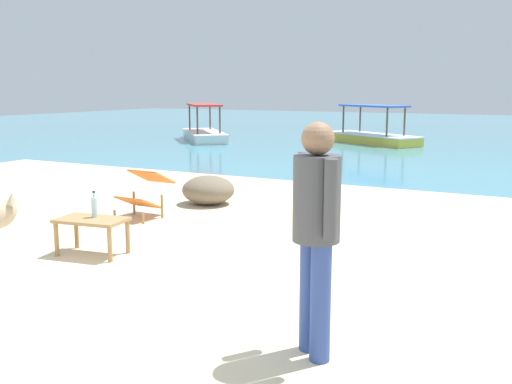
{
  "coord_description": "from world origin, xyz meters",
  "views": [
    {
      "loc": [
        3.25,
        -3.56,
        1.88
      ],
      "look_at": [
        -0.16,
        3.0,
        0.55
      ],
      "focal_mm": 40.87,
      "sensor_mm": 36.0,
      "label": 1
    }
  ],
  "objects_px": {
    "boat_yellow": "(372,135)",
    "boat_white": "(204,133)",
    "deck_chair_near": "(145,191)",
    "person_standing": "(316,222)",
    "low_bench_table": "(92,224)",
    "bottle": "(94,207)"
  },
  "relations": [
    {
      "from": "deck_chair_near",
      "to": "person_standing",
      "type": "bearing_deg",
      "value": 53.8
    },
    {
      "from": "boat_yellow",
      "to": "boat_white",
      "type": "bearing_deg",
      "value": 47.7
    },
    {
      "from": "boat_yellow",
      "to": "boat_white",
      "type": "relative_size",
      "value": 1.06
    },
    {
      "from": "low_bench_table",
      "to": "boat_white",
      "type": "xyz_separation_m",
      "value": [
        -6.77,
        12.95,
        -0.1
      ]
    },
    {
      "from": "bottle",
      "to": "person_standing",
      "type": "distance_m",
      "value": 3.38
    },
    {
      "from": "boat_yellow",
      "to": "boat_white",
      "type": "height_order",
      "value": "same"
    },
    {
      "from": "low_bench_table",
      "to": "boat_white",
      "type": "bearing_deg",
      "value": 109.13
    },
    {
      "from": "low_bench_table",
      "to": "person_standing",
      "type": "distance_m",
      "value": 3.38
    },
    {
      "from": "person_standing",
      "to": "boat_yellow",
      "type": "distance_m",
      "value": 16.35
    },
    {
      "from": "low_bench_table",
      "to": "bottle",
      "type": "relative_size",
      "value": 2.76
    },
    {
      "from": "bottle",
      "to": "boat_yellow",
      "type": "bearing_deg",
      "value": 94.28
    },
    {
      "from": "person_standing",
      "to": "deck_chair_near",
      "type": "bearing_deg",
      "value": -84.71
    },
    {
      "from": "low_bench_table",
      "to": "deck_chair_near",
      "type": "relative_size",
      "value": 1.04
    },
    {
      "from": "boat_white",
      "to": "deck_chair_near",
      "type": "bearing_deg",
      "value": -12.16
    },
    {
      "from": "bottle",
      "to": "deck_chair_near",
      "type": "xyz_separation_m",
      "value": [
        -0.68,
        1.76,
        -0.15
      ]
    },
    {
      "from": "deck_chair_near",
      "to": "boat_white",
      "type": "xyz_separation_m",
      "value": [
        -6.08,
        11.13,
        -0.13
      ]
    },
    {
      "from": "low_bench_table",
      "to": "deck_chair_near",
      "type": "height_order",
      "value": "deck_chair_near"
    },
    {
      "from": "boat_yellow",
      "to": "person_standing",
      "type": "bearing_deg",
      "value": 136.32
    },
    {
      "from": "bottle",
      "to": "boat_white",
      "type": "bearing_deg",
      "value": 117.69
    },
    {
      "from": "person_standing",
      "to": "bottle",
      "type": "bearing_deg",
      "value": -68.09
    },
    {
      "from": "bottle",
      "to": "person_standing",
      "type": "bearing_deg",
      "value": -21.55
    },
    {
      "from": "bottle",
      "to": "boat_yellow",
      "type": "distance_m",
      "value": 14.59
    }
  ]
}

